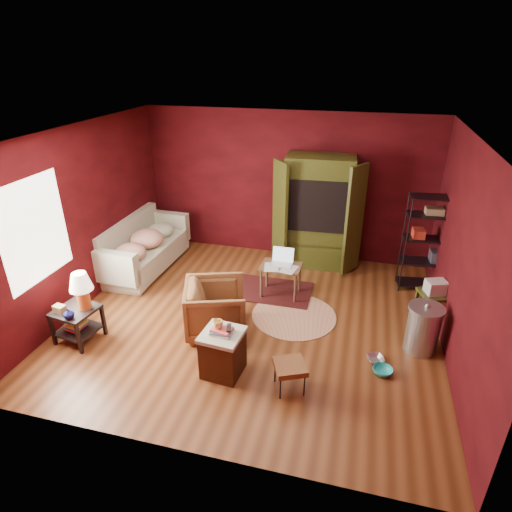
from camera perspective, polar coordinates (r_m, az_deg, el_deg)
The scene contains 18 objects.
room at distance 6.01m, azimuth -0.88°, elevation 2.62°, with size 5.54×5.04×2.84m.
sofa at distance 8.27m, azimuth -14.66°, elevation 0.84°, with size 1.98×0.58×0.77m, color beige.
armchair at distance 6.24m, azimuth -5.37°, elevation -6.63°, with size 0.84×0.79×0.87m, color black.
pet_bowl_steel at distance 6.07m, azimuth 15.72°, elevation -12.45°, with size 0.23×0.06×0.23m, color #B9BCC0.
pet_bowl_turquoise at distance 5.88m, azimuth 16.63°, elevation -13.83°, with size 0.26×0.08×0.26m, color #27B7B8.
vase at distance 6.31m, azimuth -23.73°, elevation -7.05°, with size 0.15×0.15×0.15m, color #0D0E44.
mug at distance 5.33m, azimuth -5.12°, elevation -8.93°, with size 0.13×0.10×0.13m, color #FFDF7C.
side_table at distance 6.44m, azimuth -22.56°, elevation -5.54°, with size 0.61×0.61×1.06m.
sofa_cushions at distance 8.22m, azimuth -14.94°, elevation 1.05°, with size 0.94×2.16×0.89m.
hamper at distance 5.56m, azimuth -4.45°, elevation -12.65°, with size 0.54×0.54×0.70m.
footstool at distance 5.33m, azimuth 4.54°, elevation -14.60°, with size 0.49×0.49×0.38m.
rug_round at distance 6.80m, azimuth 5.08°, elevation -7.92°, with size 1.50×1.50×0.01m.
rug_oriental at distance 7.40m, azimuth 2.21°, elevation -4.64°, with size 1.33×0.89×0.01m.
laptop_desk at distance 7.08m, azimuth 3.35°, elevation -1.66°, with size 0.67×0.53×0.82m.
tv_armoire at distance 7.98m, azimuth 8.22°, elevation 6.00°, with size 1.65×0.93×2.09m.
wire_shelving at distance 7.67m, azimuth 22.15°, elevation 2.02°, with size 0.85×0.44×1.67m.
small_stand at distance 6.72m, azimuth 22.73°, elevation -4.59°, with size 0.51×0.51×0.79m.
trash_can at distance 6.32m, azimuth 21.36°, elevation -8.99°, with size 0.56×0.56×0.75m.
Camera 1 is at (1.44, -5.32, 3.79)m, focal length 30.00 mm.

